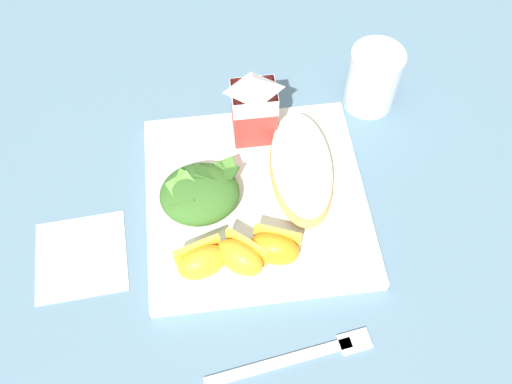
{
  "coord_description": "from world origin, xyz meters",
  "views": [
    {
      "loc": [
        -0.05,
        -0.36,
        0.63
      ],
      "look_at": [
        0.0,
        0.0,
        0.03
      ],
      "focal_mm": 38.93,
      "sensor_mm": 36.0,
      "label": 1
    }
  ],
  "objects_px": {
    "green_salad_pile": "(200,194)",
    "orange_wedge_middle": "(241,256)",
    "orange_wedge_front": "(202,261)",
    "drinking_clear_cup": "(373,79)",
    "metal_fork": "(305,355)",
    "white_plate": "(256,199)",
    "orange_wedge_rear": "(275,247)",
    "milk_carton": "(254,106)",
    "paper_napkin": "(81,256)",
    "cheesy_pizza_bread": "(301,169)"
  },
  "relations": [
    {
      "from": "milk_carton",
      "to": "paper_napkin",
      "type": "height_order",
      "value": "milk_carton"
    },
    {
      "from": "white_plate",
      "to": "orange_wedge_rear",
      "type": "distance_m",
      "value": 0.09
    },
    {
      "from": "green_salad_pile",
      "to": "milk_carton",
      "type": "bearing_deg",
      "value": 51.21
    },
    {
      "from": "green_salad_pile",
      "to": "metal_fork",
      "type": "relative_size",
      "value": 0.55
    },
    {
      "from": "green_salad_pile",
      "to": "paper_napkin",
      "type": "distance_m",
      "value": 0.16
    },
    {
      "from": "green_salad_pile",
      "to": "metal_fork",
      "type": "bearing_deg",
      "value": -63.98
    },
    {
      "from": "cheesy_pizza_bread",
      "to": "green_salad_pile",
      "type": "bearing_deg",
      "value": -169.93
    },
    {
      "from": "orange_wedge_front",
      "to": "drinking_clear_cup",
      "type": "bearing_deg",
      "value": 43.23
    },
    {
      "from": "cheesy_pizza_bread",
      "to": "orange_wedge_middle",
      "type": "bearing_deg",
      "value": -128.58
    },
    {
      "from": "orange_wedge_front",
      "to": "orange_wedge_rear",
      "type": "xyz_separation_m",
      "value": [
        0.09,
        0.01,
        0.0
      ]
    },
    {
      "from": "white_plate",
      "to": "green_salad_pile",
      "type": "relative_size",
      "value": 2.7
    },
    {
      "from": "orange_wedge_middle",
      "to": "metal_fork",
      "type": "height_order",
      "value": "orange_wedge_middle"
    },
    {
      "from": "orange_wedge_middle",
      "to": "milk_carton",
      "type": "bearing_deg",
      "value": 78.3
    },
    {
      "from": "orange_wedge_middle",
      "to": "orange_wedge_rear",
      "type": "distance_m",
      "value": 0.04
    },
    {
      "from": "orange_wedge_front",
      "to": "orange_wedge_middle",
      "type": "bearing_deg",
      "value": 0.38
    },
    {
      "from": "green_salad_pile",
      "to": "orange_wedge_middle",
      "type": "xyz_separation_m",
      "value": [
        0.04,
        -0.09,
        -0.0
      ]
    },
    {
      "from": "cheesy_pizza_bread",
      "to": "orange_wedge_rear",
      "type": "xyz_separation_m",
      "value": [
        -0.05,
        -0.11,
        0.0
      ]
    },
    {
      "from": "paper_napkin",
      "to": "drinking_clear_cup",
      "type": "xyz_separation_m",
      "value": [
        0.41,
        0.2,
        0.04
      ]
    },
    {
      "from": "white_plate",
      "to": "green_salad_pile",
      "type": "distance_m",
      "value": 0.08
    },
    {
      "from": "green_salad_pile",
      "to": "milk_carton",
      "type": "height_order",
      "value": "milk_carton"
    },
    {
      "from": "paper_napkin",
      "to": "drinking_clear_cup",
      "type": "distance_m",
      "value": 0.46
    },
    {
      "from": "orange_wedge_middle",
      "to": "metal_fork",
      "type": "xyz_separation_m",
      "value": [
        0.06,
        -0.11,
        -0.03
      ]
    },
    {
      "from": "white_plate",
      "to": "metal_fork",
      "type": "height_order",
      "value": "white_plate"
    },
    {
      "from": "milk_carton",
      "to": "drinking_clear_cup",
      "type": "xyz_separation_m",
      "value": [
        0.17,
        0.05,
        -0.03
      ]
    },
    {
      "from": "orange_wedge_rear",
      "to": "green_salad_pile",
      "type": "bearing_deg",
      "value": 134.41
    },
    {
      "from": "drinking_clear_cup",
      "to": "metal_fork",
      "type": "bearing_deg",
      "value": -113.45
    },
    {
      "from": "green_salad_pile",
      "to": "drinking_clear_cup",
      "type": "xyz_separation_m",
      "value": [
        0.25,
        0.15,
        0.01
      ]
    },
    {
      "from": "cheesy_pizza_bread",
      "to": "green_salad_pile",
      "type": "height_order",
      "value": "green_salad_pile"
    },
    {
      "from": "orange_wedge_rear",
      "to": "orange_wedge_middle",
      "type": "bearing_deg",
      "value": -171.05
    },
    {
      "from": "white_plate",
      "to": "orange_wedge_front",
      "type": "xyz_separation_m",
      "value": [
        -0.07,
        -0.09,
        0.03
      ]
    },
    {
      "from": "milk_carton",
      "to": "metal_fork",
      "type": "distance_m",
      "value": 0.31
    },
    {
      "from": "green_salad_pile",
      "to": "drinking_clear_cup",
      "type": "distance_m",
      "value": 0.3
    },
    {
      "from": "orange_wedge_middle",
      "to": "orange_wedge_rear",
      "type": "xyz_separation_m",
      "value": [
        0.04,
        0.01,
        0.0
      ]
    },
    {
      "from": "white_plate",
      "to": "orange_wedge_rear",
      "type": "height_order",
      "value": "orange_wedge_rear"
    },
    {
      "from": "orange_wedge_middle",
      "to": "drinking_clear_cup",
      "type": "bearing_deg",
      "value": 48.69
    },
    {
      "from": "milk_carton",
      "to": "paper_napkin",
      "type": "distance_m",
      "value": 0.29
    },
    {
      "from": "cheesy_pizza_bread",
      "to": "milk_carton",
      "type": "distance_m",
      "value": 0.1
    },
    {
      "from": "orange_wedge_front",
      "to": "orange_wedge_middle",
      "type": "distance_m",
      "value": 0.05
    },
    {
      "from": "green_salad_pile",
      "to": "orange_wedge_rear",
      "type": "height_order",
      "value": "green_salad_pile"
    },
    {
      "from": "paper_napkin",
      "to": "metal_fork",
      "type": "bearing_deg",
      "value": -31.42
    },
    {
      "from": "green_salad_pile",
      "to": "metal_fork",
      "type": "height_order",
      "value": "green_salad_pile"
    },
    {
      "from": "milk_carton",
      "to": "paper_napkin",
      "type": "xyz_separation_m",
      "value": [
        -0.23,
        -0.15,
        -0.07
      ]
    },
    {
      "from": "white_plate",
      "to": "milk_carton",
      "type": "distance_m",
      "value": 0.12
    },
    {
      "from": "white_plate",
      "to": "orange_wedge_front",
      "type": "distance_m",
      "value": 0.12
    },
    {
      "from": "orange_wedge_middle",
      "to": "orange_wedge_rear",
      "type": "relative_size",
      "value": 1.0
    },
    {
      "from": "green_salad_pile",
      "to": "orange_wedge_rear",
      "type": "relative_size",
      "value": 1.5
    },
    {
      "from": "milk_carton",
      "to": "orange_wedge_rear",
      "type": "relative_size",
      "value": 1.59
    },
    {
      "from": "green_salad_pile",
      "to": "orange_wedge_front",
      "type": "bearing_deg",
      "value": -92.64
    },
    {
      "from": "metal_fork",
      "to": "green_salad_pile",
      "type": "bearing_deg",
      "value": 116.02
    },
    {
      "from": "white_plate",
      "to": "drinking_clear_cup",
      "type": "bearing_deg",
      "value": 39.57
    }
  ]
}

